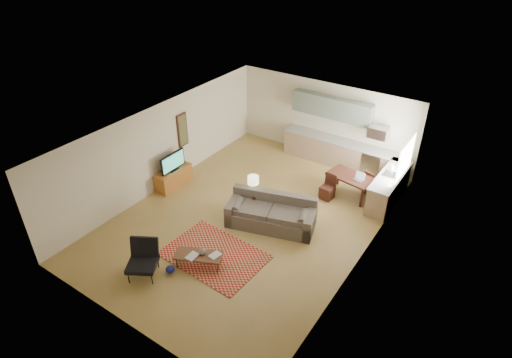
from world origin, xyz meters
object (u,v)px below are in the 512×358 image
Objects in this scene: sofa at (271,213)px; dining_table at (350,186)px; console_table at (253,201)px; coffee_table at (199,260)px; tv_credenza at (173,177)px; armchair at (142,261)px.

sofa is 1.83× the size of dining_table.
dining_table is (1.99, 2.29, 0.02)m from console_table.
sofa reaches higher than coffee_table.
console_table is at bearing 69.23° from coffee_table.
armchair is at bearing -57.06° from tv_credenza.
dining_table is (1.80, 4.94, 0.17)m from coffee_table.
console_table is (-0.19, 2.65, 0.15)m from coffee_table.
tv_credenza is at bearing 163.07° from sofa.
sofa is at bearing -0.29° from tv_credenza.
coffee_table is at bearing -65.21° from console_table.
sofa is 3.66m from tv_credenza.
sofa is 0.87m from console_table.
sofa is 2.14× the size of coffee_table.
sofa is 2.82× the size of armchair.
console_table reaches higher than coffee_table.
armchair is 3.99m from tv_credenza.
sofa is at bearing -105.46° from dining_table.
tv_credenza is at bearing -142.85° from dining_table.
coffee_table is at bearing 18.19° from armchair.
sofa is at bearing 35.55° from armchair.
sofa is 1.98× the size of tv_credenza.
console_table is at bearing 48.99° from armchair.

